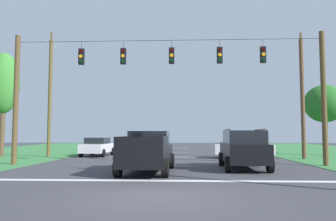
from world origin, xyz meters
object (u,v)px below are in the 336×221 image
distant_car_crossing_white (244,148)px  suv_black (243,148)px  tree_roadside_right (325,104)px  utility_pole_near_left (50,96)px  utility_pole_mid_right (302,97)px  tree_roadside_far_right (4,84)px  pickup_truck (148,152)px  overhead_signal_span (168,89)px  distant_car_oncoming (98,146)px

distant_car_crossing_white → suv_black: bearing=-100.5°
tree_roadside_right → utility_pole_near_left: bearing=-172.4°
utility_pole_mid_right → tree_roadside_far_right: bearing=175.2°
suv_black → pickup_truck: bearing=-161.6°
suv_black → distant_car_crossing_white: suv_black is taller
utility_pole_near_left → tree_roadside_far_right: (-4.18, 0.72, 1.08)m
utility_pole_mid_right → utility_pole_near_left: (-19.25, 1.25, 0.31)m
suv_black → distant_car_crossing_white: bearing=79.5°
pickup_truck → tree_roadside_right: tree_roadside_right is taller
overhead_signal_span → tree_roadside_right: bearing=35.8°
tree_roadside_far_right → utility_pole_mid_right: bearing=-4.8°
utility_pole_mid_right → tree_roadside_far_right: 23.55m
utility_pole_near_left → tree_roadside_right: size_ratio=1.66×
overhead_signal_span → utility_pole_mid_right: bearing=28.1°
distant_car_crossing_white → tree_roadside_far_right: tree_roadside_far_right is taller
pickup_truck → tree_roadside_right: 19.05m
suv_black → distant_car_oncoming: 14.15m
distant_car_oncoming → tree_roadside_right: tree_roadside_right is taller
distant_car_crossing_white → tree_roadside_far_right: 19.97m
overhead_signal_span → pickup_truck: overhead_signal_span is taller
utility_pole_near_left → distant_car_crossing_white: bearing=-1.8°
distant_car_oncoming → suv_black: bearing=-43.8°
distant_car_crossing_white → utility_pole_near_left: (-15.07, 0.46, 4.06)m
overhead_signal_span → utility_pole_near_left: 11.56m
suv_black → tree_roadside_right: 14.67m
suv_black → overhead_signal_span: bearing=156.4°
overhead_signal_span → suv_black: bearing=-23.6°
distant_car_crossing_white → tree_roadside_right: tree_roadside_right is taller
suv_black → utility_pole_mid_right: utility_pole_mid_right is taller
tree_roadside_right → tree_roadside_far_right: (-26.80, -2.29, 1.56)m
distant_car_crossing_white → overhead_signal_span: bearing=-132.6°
overhead_signal_span → tree_roadside_right: size_ratio=3.05×
suv_black → tree_roadside_far_right: 20.50m
overhead_signal_span → tree_roadside_far_right: bearing=152.9°
distant_car_oncoming → tree_roadside_right: bearing=4.0°
distant_car_oncoming → tree_roadside_right: (19.18, 1.33, 3.58)m
distant_car_oncoming → tree_roadside_far_right: size_ratio=0.51×
utility_pole_mid_right → utility_pole_near_left: size_ratio=0.93×
tree_roadside_right → utility_pole_mid_right: bearing=-128.5°
pickup_truck → suv_black: (4.80, 1.59, 0.09)m
pickup_truck → tree_roadside_right: bearing=42.7°
overhead_signal_span → distant_car_crossing_white: size_ratio=4.17×
distant_car_oncoming → tree_roadside_far_right: (-7.63, -0.95, 5.14)m
utility_pole_near_left → utility_pole_mid_right: bearing=-3.7°
utility_pole_near_left → tree_roadside_right: (22.62, 3.01, -0.48)m
overhead_signal_span → pickup_truck: 4.89m
distant_car_oncoming → overhead_signal_span: bearing=-52.4°
overhead_signal_span → suv_black: size_ratio=3.78×
distant_car_oncoming → utility_pole_near_left: utility_pole_near_left is taller
tree_roadside_far_right → tree_roadside_right: bearing=4.9°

